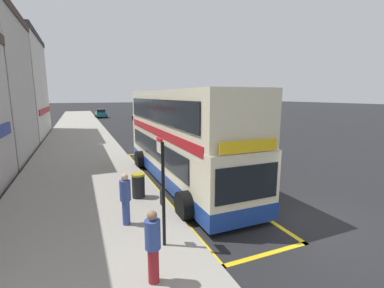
# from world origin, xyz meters

# --- Properties ---
(ground_plane) EXTENTS (260.00, 260.00, 0.00)m
(ground_plane) POSITION_xyz_m (0.00, 32.00, 0.00)
(ground_plane) COLOR black
(pavement_near) EXTENTS (6.00, 76.00, 0.14)m
(pavement_near) POSITION_xyz_m (-7.00, 32.00, 0.07)
(pavement_near) COLOR gray
(pavement_near) RESTS_ON ground
(double_decker_bus) EXTENTS (3.20, 11.29, 4.40)m
(double_decker_bus) POSITION_xyz_m (-2.46, 6.08, 2.07)
(double_decker_bus) COLOR beige
(double_decker_bus) RESTS_ON ground
(bus_bay_markings) EXTENTS (2.86, 13.86, 0.01)m
(bus_bay_markings) POSITION_xyz_m (-2.57, 6.15, 0.01)
(bus_bay_markings) COLOR gold
(bus_bay_markings) RESTS_ON ground
(bus_stop_sign) EXTENTS (0.09, 0.51, 2.93)m
(bus_stop_sign) POSITION_xyz_m (-5.01, 0.66, 1.83)
(bus_stop_sign) COLOR black
(bus_stop_sign) RESTS_ON pavement_near
(parked_car_teal_ahead) EXTENTS (2.09, 4.20, 1.62)m
(parked_car_teal_ahead) POSITION_xyz_m (-3.04, 47.74, 0.80)
(parked_car_teal_ahead) COLOR #196066
(parked_car_teal_ahead) RESTS_ON ground
(parked_car_grey_distant) EXTENTS (2.09, 4.20, 1.62)m
(parked_car_grey_distant) POSITION_xyz_m (2.78, 40.37, 0.80)
(parked_car_grey_distant) COLOR slate
(parked_car_grey_distant) RESTS_ON ground
(parked_car_white_far) EXTENTS (2.09, 4.20, 1.62)m
(parked_car_white_far) POSITION_xyz_m (4.60, 46.49, 0.80)
(parked_car_white_far) COLOR silver
(parked_car_white_far) RESTS_ON ground
(pedestrian_waiting_near_sign) EXTENTS (0.34, 0.34, 1.66)m
(pedestrian_waiting_near_sign) POSITION_xyz_m (-5.76, 2.21, 1.04)
(pedestrian_waiting_near_sign) COLOR #33478C
(pedestrian_waiting_near_sign) RESTS_ON pavement_near
(pedestrian_further_back) EXTENTS (0.34, 0.34, 1.66)m
(pedestrian_further_back) POSITION_xyz_m (-5.66, -0.74, 1.04)
(pedestrian_further_back) COLOR maroon
(pedestrian_further_back) RESTS_ON pavement_near
(litter_bin) EXTENTS (0.53, 0.53, 0.98)m
(litter_bin) POSITION_xyz_m (-4.93, 4.33, 0.63)
(litter_bin) COLOR black
(litter_bin) RESTS_ON pavement_near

